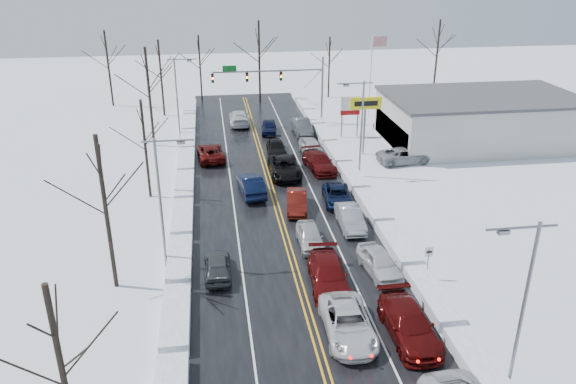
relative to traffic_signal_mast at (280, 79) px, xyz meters
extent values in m
plane|color=silver|center=(-3.45, -27.99, -5.48)|extent=(160.00, 160.00, 0.00)
cube|color=black|center=(-3.45, -25.99, -5.47)|extent=(14.00, 84.00, 0.01)
cube|color=white|center=(-11.05, -25.99, -5.48)|extent=(1.58, 72.00, 0.77)
cube|color=white|center=(4.15, -25.99, -5.48)|extent=(1.58, 72.00, 0.77)
cylinder|color=slate|center=(5.05, 0.01, -1.48)|extent=(0.24, 0.24, 8.00)
cylinder|color=slate|center=(-1.45, 0.01, 1.02)|extent=(13.00, 0.18, 0.18)
cylinder|color=slate|center=(3.85, 0.01, -0.08)|extent=(2.33, 0.10, 2.33)
cube|color=#0C591E|center=(-5.95, 0.01, 1.42)|extent=(1.60, 0.08, 0.70)
cube|color=black|center=(0.05, 0.01, 0.37)|extent=(0.32, 0.25, 1.05)
sphere|color=#3F0705|center=(0.05, -0.15, 0.67)|extent=(0.20, 0.20, 0.20)
sphere|color=orange|center=(0.05, -0.15, 0.37)|extent=(0.22, 0.22, 0.22)
sphere|color=black|center=(0.05, -0.15, 0.07)|extent=(0.20, 0.20, 0.20)
cube|color=black|center=(-3.95, 0.01, 0.37)|extent=(0.32, 0.25, 1.05)
sphere|color=#3F0705|center=(-3.95, -0.15, 0.67)|extent=(0.20, 0.20, 0.20)
sphere|color=orange|center=(-3.95, -0.15, 0.37)|extent=(0.22, 0.22, 0.22)
sphere|color=black|center=(-3.95, -0.15, 0.07)|extent=(0.20, 0.20, 0.20)
cube|color=black|center=(-7.95, 0.01, 0.37)|extent=(0.32, 0.25, 1.05)
sphere|color=#3F0705|center=(-7.95, -0.15, 0.67)|extent=(0.20, 0.20, 0.20)
sphere|color=orange|center=(-7.95, -0.15, 0.37)|extent=(0.22, 0.22, 0.22)
sphere|color=black|center=(-7.95, -0.15, 0.07)|extent=(0.20, 0.20, 0.20)
cylinder|color=slate|center=(7.05, -11.99, -2.68)|extent=(0.20, 0.20, 5.60)
cube|color=yellow|center=(7.05, -11.99, -0.08)|extent=(3.20, 0.30, 1.20)
cube|color=black|center=(7.05, -12.16, -0.08)|extent=(2.40, 0.04, 0.50)
cylinder|color=slate|center=(6.15, -5.99, -3.48)|extent=(0.16, 0.16, 4.00)
cylinder|color=slate|center=(7.95, -5.99, -3.48)|extent=(0.16, 0.16, 4.00)
cube|color=white|center=(7.05, -5.99, -1.18)|extent=(2.20, 0.22, 0.70)
cube|color=white|center=(7.05, -5.99, -1.98)|extent=(2.20, 0.22, 0.70)
cube|color=#9D0C0D|center=(7.05, -5.99, -2.68)|extent=(2.20, 0.22, 0.50)
cylinder|color=slate|center=(4.75, -35.99, -4.38)|extent=(0.08, 0.08, 2.20)
cube|color=white|center=(4.75, -35.99, -3.48)|extent=(0.55, 0.05, 0.70)
cube|color=black|center=(4.75, -36.03, -3.48)|extent=(0.35, 0.02, 0.15)
cylinder|color=silver|center=(11.55, 2.01, -0.48)|extent=(0.14, 0.14, 10.00)
cube|color=beige|center=(20.55, -9.99, -2.98)|extent=(20.00, 12.00, 5.00)
cube|color=#262628|center=(10.60, -9.99, -3.88)|extent=(0.10, 11.00, 2.80)
cube|color=#3F3F42|center=(20.55, -9.99, -0.33)|extent=(20.40, 12.40, 0.30)
cylinder|color=slate|center=(5.05, -45.99, -0.98)|extent=(0.18, 0.18, 9.00)
cylinder|color=slate|center=(4.25, -45.99, 3.32)|extent=(3.20, 0.12, 0.12)
cube|color=slate|center=(3.45, -45.99, 3.17)|extent=(0.50, 0.25, 0.18)
cylinder|color=slate|center=(5.05, -17.99, -0.98)|extent=(0.18, 0.18, 9.00)
cylinder|color=slate|center=(4.25, -17.99, 3.32)|extent=(3.20, 0.12, 0.12)
cube|color=slate|center=(3.45, -17.99, 3.17)|extent=(0.50, 0.25, 0.18)
cylinder|color=slate|center=(-11.95, -31.99, -0.98)|extent=(0.18, 0.18, 9.00)
cylinder|color=slate|center=(-11.15, -31.99, 3.32)|extent=(3.20, 0.12, 0.12)
cube|color=slate|center=(-10.35, -31.99, 3.17)|extent=(0.50, 0.25, 0.18)
cylinder|color=slate|center=(-11.95, -3.99, -0.98)|extent=(0.18, 0.18, 9.00)
cylinder|color=slate|center=(-11.15, -3.99, 3.32)|extent=(3.20, 0.12, 0.12)
cube|color=slate|center=(-10.35, -3.99, 3.17)|extent=(0.50, 0.25, 0.18)
cylinder|color=#2D231C|center=(-14.95, -33.99, -0.48)|extent=(0.27, 0.27, 10.00)
cylinder|color=#2D231C|center=(-13.95, -19.99, -1.23)|extent=(0.23, 0.23, 8.50)
cylinder|color=#2D231C|center=(-14.65, -5.99, -0.23)|extent=(0.28, 0.28, 10.50)
cylinder|color=#2D231C|center=(-14.25, 6.01, -0.73)|extent=(0.25, 0.25, 9.50)
cylinder|color=#2D231C|center=(-21.45, 12.01, -0.48)|extent=(0.27, 0.27, 10.00)
cylinder|color=#2D231C|center=(-9.45, 13.01, -0.98)|extent=(0.24, 0.24, 9.00)
cylinder|color=#2D231C|center=(-1.45, 11.01, 0.02)|extent=(0.29, 0.29, 11.00)
cylinder|color=#2D231C|center=(8.55, 12.51, -1.23)|extent=(0.23, 0.23, 8.50)
cylinder|color=#2D231C|center=(24.55, 13.01, -0.23)|extent=(0.28, 0.28, 10.50)
imported|color=silver|center=(-1.65, -40.86, -5.48)|extent=(2.71, 5.62, 1.54)
imported|color=#540B0B|center=(-1.69, -35.84, -5.48)|extent=(2.66, 5.77, 1.63)
imported|color=silver|center=(-1.88, -30.49, -5.48)|extent=(1.77, 4.28, 1.45)
imported|color=#51100A|center=(-1.90, -24.45, -5.48)|extent=(2.21, 4.74, 1.50)
imported|color=black|center=(-1.84, -16.78, -5.48)|extent=(2.76, 5.95, 1.65)
imported|color=black|center=(-1.86, -10.58, -5.48)|extent=(1.96, 4.59, 1.32)
imported|color=black|center=(-1.81, -3.31, -5.48)|extent=(2.20, 4.39, 1.44)
imported|color=#4A0A09|center=(1.61, -41.50, -5.48)|extent=(2.43, 5.78, 1.67)
imported|color=silver|center=(1.95, -34.80, -5.48)|extent=(2.37, 4.76, 1.56)
imported|color=#9A9DA1|center=(1.67, -28.10, -5.48)|extent=(1.72, 4.70, 1.54)
imported|color=black|center=(1.70, -23.59, -5.48)|extent=(2.67, 5.05, 1.35)
imported|color=#450909|center=(1.65, -15.75, -5.48)|extent=(2.95, 5.76, 1.60)
imported|color=#BDBDBF|center=(1.70, -11.36, -5.48)|extent=(2.26, 4.88, 1.62)
imported|color=#444749|center=(1.92, -4.21, -5.48)|extent=(1.90, 5.15, 1.69)
imported|color=black|center=(-5.30, -20.72, -5.48)|extent=(2.36, 5.39, 1.72)
imported|color=#530C0B|center=(-8.62, -11.36, -5.48)|extent=(2.99, 5.65, 1.51)
imported|color=silver|center=(-5.00, 0.72, -5.48)|extent=(2.42, 5.86, 1.69)
imported|color=#393B3D|center=(-8.55, -33.65, -5.48)|extent=(1.74, 4.25, 1.44)
imported|color=#929399|center=(10.40, -15.08, -5.48)|extent=(5.68, 3.02, 1.52)
imported|color=#434749|center=(13.62, -11.05, -5.48)|extent=(2.18, 5.19, 1.50)
imported|color=black|center=(11.50, -4.96, -5.48)|extent=(1.75, 4.25, 1.44)
camera|label=1|loc=(-8.49, -65.43, 14.07)|focal=35.00mm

